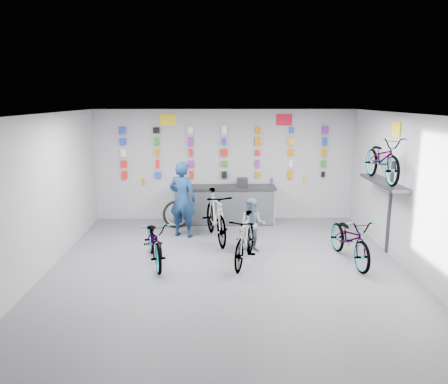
{
  "coord_description": "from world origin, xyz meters",
  "views": [
    {
      "loc": [
        -0.22,
        -7.75,
        3.28
      ],
      "look_at": [
        -0.05,
        1.4,
        1.31
      ],
      "focal_mm": 35.0,
      "sensor_mm": 36.0,
      "label": 1
    }
  ],
  "objects_px": {
    "counter": "(224,205)",
    "bike_service": "(216,216)",
    "clerk": "(182,199)",
    "bike_left": "(155,241)",
    "bike_center": "(245,239)",
    "bike_right": "(350,238)",
    "customer": "(252,225)"
  },
  "relations": [
    {
      "from": "bike_service",
      "to": "customer",
      "type": "xyz_separation_m",
      "value": [
        0.79,
        -0.76,
        -0.0
      ]
    },
    {
      "from": "bike_left",
      "to": "bike_service",
      "type": "height_order",
      "value": "bike_service"
    },
    {
      "from": "counter",
      "to": "bike_left",
      "type": "distance_m",
      "value": 3.23
    },
    {
      "from": "clerk",
      "to": "bike_left",
      "type": "bearing_deg",
      "value": 95.59
    },
    {
      "from": "counter",
      "to": "bike_right",
      "type": "xyz_separation_m",
      "value": [
        2.5,
        -2.87,
        0.0
      ]
    },
    {
      "from": "bike_center",
      "to": "customer",
      "type": "height_order",
      "value": "customer"
    },
    {
      "from": "bike_left",
      "to": "clerk",
      "type": "xyz_separation_m",
      "value": [
        0.44,
        1.76,
        0.45
      ]
    },
    {
      "from": "counter",
      "to": "bike_service",
      "type": "relative_size",
      "value": 1.36
    },
    {
      "from": "customer",
      "to": "bike_service",
      "type": "bearing_deg",
      "value": 146.61
    },
    {
      "from": "counter",
      "to": "customer",
      "type": "relative_size",
      "value": 2.28
    },
    {
      "from": "counter",
      "to": "bike_center",
      "type": "height_order",
      "value": "bike_center"
    },
    {
      "from": "bike_center",
      "to": "bike_right",
      "type": "height_order",
      "value": "bike_center"
    },
    {
      "from": "bike_right",
      "to": "clerk",
      "type": "relative_size",
      "value": 1.02
    },
    {
      "from": "counter",
      "to": "bike_center",
      "type": "relative_size",
      "value": 1.59
    },
    {
      "from": "bike_left",
      "to": "customer",
      "type": "distance_m",
      "value": 2.13
    },
    {
      "from": "bike_service",
      "to": "clerk",
      "type": "relative_size",
      "value": 1.08
    },
    {
      "from": "bike_center",
      "to": "bike_service",
      "type": "height_order",
      "value": "bike_service"
    },
    {
      "from": "bike_center",
      "to": "clerk",
      "type": "distance_m",
      "value": 2.32
    },
    {
      "from": "bike_service",
      "to": "clerk",
      "type": "bearing_deg",
      "value": 144.04
    },
    {
      "from": "bike_left",
      "to": "bike_service",
      "type": "distance_m",
      "value": 1.88
    },
    {
      "from": "customer",
      "to": "bike_left",
      "type": "bearing_deg",
      "value": -151.78
    },
    {
      "from": "clerk",
      "to": "bike_right",
      "type": "bearing_deg",
      "value": 173.16
    },
    {
      "from": "bike_service",
      "to": "clerk",
      "type": "distance_m",
      "value": 0.92
    },
    {
      "from": "counter",
      "to": "bike_service",
      "type": "distance_m",
      "value": 1.49
    },
    {
      "from": "counter",
      "to": "bike_service",
      "type": "bearing_deg",
      "value": -99.04
    },
    {
      "from": "bike_center",
      "to": "customer",
      "type": "xyz_separation_m",
      "value": [
        0.21,
        0.72,
        0.08
      ]
    },
    {
      "from": "bike_left",
      "to": "bike_service",
      "type": "bearing_deg",
      "value": 33.97
    },
    {
      "from": "clerk",
      "to": "customer",
      "type": "height_order",
      "value": "clerk"
    },
    {
      "from": "bike_right",
      "to": "bike_service",
      "type": "xyz_separation_m",
      "value": [
        -2.74,
        1.4,
        0.11
      ]
    },
    {
      "from": "clerk",
      "to": "counter",
      "type": "bearing_deg",
      "value": -113.0
    },
    {
      "from": "bike_left",
      "to": "bike_right",
      "type": "distance_m",
      "value": 3.96
    },
    {
      "from": "bike_left",
      "to": "clerk",
      "type": "distance_m",
      "value": 1.87
    }
  ]
}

